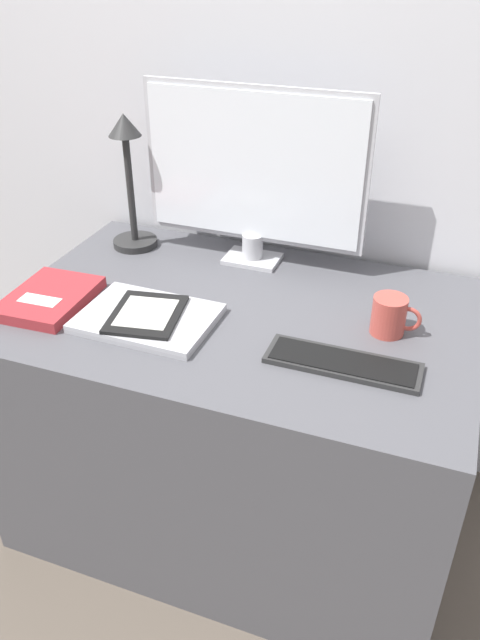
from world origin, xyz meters
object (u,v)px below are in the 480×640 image
(monitor, at_px, (254,173))
(desk_lamp, at_px, (129,177))
(notebook, at_px, (49,298))
(laptop, at_px, (147,318))
(keyboard, at_px, (343,363))
(ereader, at_px, (146,314))
(coffee_mug, at_px, (390,316))

(monitor, bearing_deg, desk_lamp, -175.61)
(monitor, relative_size, notebook, 2.40)
(notebook, bearing_deg, laptop, 1.50)
(monitor, xyz_separation_m, desk_lamp, (-0.36, -0.03, -0.05))
(keyboard, xyz_separation_m, ereader, (-0.48, 0.01, 0.02))
(keyboard, height_order, laptop, laptop)
(coffee_mug, bearing_deg, keyboard, -112.92)
(ereader, height_order, desk_lamp, desk_lamp)
(ereader, xyz_separation_m, coffee_mug, (0.55, 0.16, 0.02))
(monitor, height_order, notebook, monitor)
(laptop, height_order, ereader, ereader)
(laptop, distance_m, desk_lamp, 0.48)
(desk_lamp, bearing_deg, laptop, -57.74)
(laptop, xyz_separation_m, notebook, (-0.27, -0.01, 0.00))
(coffee_mug, bearing_deg, notebook, -168.93)
(desk_lamp, height_order, notebook, desk_lamp)
(monitor, distance_m, keyboard, 0.59)
(notebook, bearing_deg, keyboard, -0.39)
(coffee_mug, bearing_deg, desk_lamp, 164.41)
(keyboard, relative_size, desk_lamp, 0.87)
(laptop, relative_size, notebook, 1.25)
(keyboard, relative_size, ereader, 1.52)
(monitor, distance_m, desk_lamp, 0.36)
(monitor, relative_size, desk_lamp, 1.59)
(laptop, xyz_separation_m, desk_lamp, (-0.23, 0.37, 0.20))
(keyboard, bearing_deg, ereader, 179.25)
(keyboard, bearing_deg, coffee_mug, 67.08)
(ereader, height_order, coffee_mug, coffee_mug)
(monitor, height_order, laptop, monitor)
(monitor, xyz_separation_m, notebook, (-0.40, -0.41, -0.24))
(keyboard, xyz_separation_m, notebook, (-0.75, 0.01, 0.01))
(laptop, bearing_deg, keyboard, -1.47)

